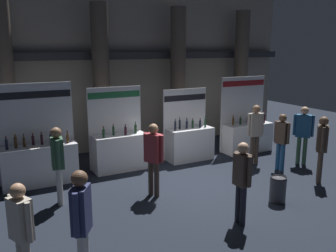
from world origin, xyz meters
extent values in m
plane|color=black|center=(0.00, 0.00, 0.00)|extent=(24.74, 24.74, 0.00)
cube|color=gray|center=(0.00, 4.40, 2.92)|extent=(12.37, 0.25, 5.83)
cube|color=#2D2D33|center=(0.00, 4.09, 3.21)|extent=(12.37, 0.20, 0.24)
cylinder|color=#51473D|center=(-4.13, 3.61, 2.41)|extent=(0.53, 0.53, 4.82)
cylinder|color=#51473D|center=(-1.38, 3.61, 2.41)|extent=(0.53, 0.53, 4.82)
cylinder|color=#51473D|center=(1.38, 3.61, 2.41)|extent=(0.53, 0.53, 4.82)
cylinder|color=#51473D|center=(4.13, 3.61, 2.41)|extent=(0.53, 0.53, 4.82)
cube|color=white|center=(-3.60, 1.96, 0.52)|extent=(1.86, 0.60, 1.04)
cube|color=white|center=(-3.60, 2.30, 1.30)|extent=(1.95, 0.04, 2.59)
cube|color=black|center=(-3.60, 2.28, 2.29)|extent=(1.90, 0.01, 0.18)
cylinder|color=black|center=(-4.34, 1.91, 1.17)|extent=(0.07, 0.07, 0.25)
cylinder|color=black|center=(-4.34, 1.91, 1.32)|extent=(0.03, 0.03, 0.07)
cylinder|color=red|center=(-4.34, 1.91, 1.37)|extent=(0.03, 0.03, 0.02)
cylinder|color=#472D14|center=(-4.13, 1.97, 1.18)|extent=(0.08, 0.08, 0.28)
cylinder|color=#472D14|center=(-4.13, 1.97, 1.35)|extent=(0.03, 0.03, 0.07)
cylinder|color=gold|center=(-4.13, 1.97, 1.39)|extent=(0.03, 0.03, 0.02)
cylinder|color=#472D14|center=(-3.93, 1.98, 1.16)|extent=(0.06, 0.06, 0.23)
cylinder|color=#472D14|center=(-3.93, 1.98, 1.32)|extent=(0.03, 0.03, 0.09)
cylinder|color=black|center=(-3.93, 1.98, 1.37)|extent=(0.03, 0.03, 0.02)
cylinder|color=black|center=(-3.71, 2.02, 1.16)|extent=(0.07, 0.07, 0.24)
cylinder|color=black|center=(-3.71, 2.02, 1.33)|extent=(0.03, 0.03, 0.09)
cylinder|color=gold|center=(-3.71, 2.02, 1.38)|extent=(0.03, 0.03, 0.02)
cylinder|color=black|center=(-3.51, 1.99, 1.17)|extent=(0.06, 0.06, 0.26)
cylinder|color=black|center=(-3.51, 1.99, 1.33)|extent=(0.03, 0.03, 0.06)
cylinder|color=black|center=(-3.51, 1.99, 1.37)|extent=(0.03, 0.03, 0.02)
cylinder|color=black|center=(-3.30, 1.90, 1.17)|extent=(0.07, 0.07, 0.26)
cylinder|color=black|center=(-3.30, 1.90, 1.34)|extent=(0.03, 0.03, 0.07)
cylinder|color=red|center=(-3.30, 1.90, 1.39)|extent=(0.03, 0.03, 0.02)
cylinder|color=#472D14|center=(-3.08, 1.86, 1.18)|extent=(0.06, 0.06, 0.27)
cylinder|color=#472D14|center=(-3.08, 1.86, 1.35)|extent=(0.03, 0.03, 0.07)
cylinder|color=gold|center=(-3.08, 1.86, 1.39)|extent=(0.03, 0.03, 0.02)
cylinder|color=#472D14|center=(-2.88, 1.87, 1.16)|extent=(0.07, 0.07, 0.23)
cylinder|color=#472D14|center=(-2.88, 1.87, 1.31)|extent=(0.03, 0.03, 0.08)
cylinder|color=black|center=(-2.88, 1.87, 1.36)|extent=(0.03, 0.03, 0.02)
cube|color=silver|center=(-3.76, 1.78, 1.05)|extent=(0.31, 0.40, 0.01)
cube|color=white|center=(-1.38, 2.07, 0.52)|extent=(1.52, 0.60, 1.04)
cube|color=white|center=(-1.38, 2.41, 1.19)|extent=(1.60, 0.04, 2.38)
cube|color=#1E6638|center=(-1.38, 2.39, 2.15)|extent=(1.55, 0.01, 0.18)
cylinder|color=#19381E|center=(-1.88, 1.98, 1.15)|extent=(0.07, 0.07, 0.22)
cylinder|color=#19381E|center=(-1.88, 1.98, 1.31)|extent=(0.03, 0.03, 0.08)
cylinder|color=red|center=(-1.88, 1.98, 1.36)|extent=(0.03, 0.03, 0.02)
cylinder|color=#19381E|center=(-1.55, 2.11, 1.17)|extent=(0.06, 0.06, 0.25)
cylinder|color=#19381E|center=(-1.55, 2.11, 1.32)|extent=(0.03, 0.03, 0.06)
cylinder|color=red|center=(-1.55, 2.11, 1.36)|extent=(0.03, 0.03, 0.02)
cylinder|color=black|center=(-1.23, 1.99, 1.16)|extent=(0.07, 0.07, 0.22)
cylinder|color=black|center=(-1.23, 1.99, 1.30)|extent=(0.03, 0.03, 0.07)
cylinder|color=black|center=(-1.23, 1.99, 1.35)|extent=(0.03, 0.03, 0.02)
cylinder|color=#19381E|center=(-0.89, 2.07, 1.16)|extent=(0.07, 0.07, 0.24)
cylinder|color=#19381E|center=(-0.89, 2.07, 1.32)|extent=(0.03, 0.03, 0.08)
cylinder|color=black|center=(-0.89, 2.07, 1.37)|extent=(0.03, 0.03, 0.02)
cube|color=white|center=(0.90, 1.97, 0.51)|extent=(1.45, 0.60, 1.02)
cube|color=white|center=(0.90, 2.31, 1.11)|extent=(1.53, 0.04, 2.21)
cube|color=black|center=(0.90, 2.28, 1.93)|extent=(1.48, 0.01, 0.18)
cylinder|color=black|center=(0.37, 1.96, 1.15)|extent=(0.06, 0.06, 0.27)
cylinder|color=black|center=(0.37, 1.96, 1.32)|extent=(0.03, 0.03, 0.07)
cylinder|color=black|center=(0.37, 1.96, 1.36)|extent=(0.03, 0.03, 0.02)
cylinder|color=black|center=(0.57, 2.04, 1.15)|extent=(0.06, 0.06, 0.27)
cylinder|color=black|center=(0.57, 2.04, 1.33)|extent=(0.03, 0.03, 0.08)
cylinder|color=red|center=(0.57, 2.04, 1.38)|extent=(0.03, 0.03, 0.02)
cylinder|color=black|center=(0.79, 2.00, 1.13)|extent=(0.07, 0.07, 0.23)
cylinder|color=black|center=(0.79, 2.00, 1.29)|extent=(0.03, 0.03, 0.09)
cylinder|color=black|center=(0.79, 2.00, 1.34)|extent=(0.03, 0.03, 0.02)
cylinder|color=#19381E|center=(1.01, 1.99, 1.13)|extent=(0.06, 0.06, 0.23)
cylinder|color=#19381E|center=(1.01, 1.99, 1.27)|extent=(0.03, 0.03, 0.06)
cylinder|color=red|center=(1.01, 1.99, 1.31)|extent=(0.03, 0.03, 0.02)
cylinder|color=black|center=(1.23, 1.92, 1.13)|extent=(0.06, 0.06, 0.23)
cylinder|color=black|center=(1.23, 1.92, 1.28)|extent=(0.03, 0.03, 0.07)
cylinder|color=red|center=(1.23, 1.92, 1.32)|extent=(0.03, 0.03, 0.02)
cylinder|color=#19381E|center=(1.43, 1.93, 1.14)|extent=(0.06, 0.06, 0.26)
cylinder|color=#19381E|center=(1.43, 1.93, 1.31)|extent=(0.03, 0.03, 0.07)
cylinder|color=black|center=(1.43, 1.93, 1.36)|extent=(0.03, 0.03, 0.02)
cube|color=white|center=(3.11, 1.85, 0.48)|extent=(1.70, 0.60, 0.97)
cube|color=white|center=(3.11, 2.19, 1.26)|extent=(1.78, 0.04, 2.52)
cube|color=maroon|center=(3.11, 2.17, 2.30)|extent=(1.73, 0.01, 0.18)
cylinder|color=#472D14|center=(2.51, 1.91, 1.09)|extent=(0.07, 0.07, 0.25)
cylinder|color=#472D14|center=(2.51, 1.91, 1.26)|extent=(0.03, 0.03, 0.08)
cylinder|color=red|center=(2.51, 1.91, 1.31)|extent=(0.03, 0.03, 0.02)
cylinder|color=#19381E|center=(2.79, 1.88, 1.08)|extent=(0.07, 0.07, 0.23)
cylinder|color=#19381E|center=(2.79, 1.88, 1.22)|extent=(0.03, 0.03, 0.06)
cylinder|color=gold|center=(2.79, 1.88, 1.26)|extent=(0.03, 0.03, 0.02)
cylinder|color=black|center=(3.11, 1.87, 1.08)|extent=(0.07, 0.07, 0.23)
cylinder|color=black|center=(3.11, 1.87, 1.23)|extent=(0.03, 0.03, 0.07)
cylinder|color=gold|center=(3.11, 1.87, 1.27)|extent=(0.03, 0.03, 0.02)
cylinder|color=black|center=(3.42, 1.91, 1.08)|extent=(0.07, 0.07, 0.23)
cylinder|color=black|center=(3.42, 1.91, 1.22)|extent=(0.03, 0.03, 0.06)
cylinder|color=red|center=(3.42, 1.91, 1.27)|extent=(0.03, 0.03, 0.02)
cylinder|color=black|center=(3.73, 1.78, 1.11)|extent=(0.07, 0.07, 0.28)
cylinder|color=black|center=(3.73, 1.78, 1.28)|extent=(0.03, 0.03, 0.08)
cylinder|color=red|center=(3.73, 1.78, 1.33)|extent=(0.03, 0.03, 0.02)
cylinder|color=#38383D|center=(1.04, -1.70, 0.28)|extent=(0.37, 0.37, 0.57)
torus|color=black|center=(1.04, -1.70, 0.58)|extent=(0.36, 0.36, 0.02)
cylinder|color=#47382D|center=(2.46, 0.67, 0.44)|extent=(0.12, 0.12, 0.88)
cylinder|color=#47382D|center=(2.32, 0.70, 0.44)|extent=(0.12, 0.12, 0.88)
cube|color=#ADA393|center=(2.39, 0.68, 1.22)|extent=(0.40, 0.28, 0.69)
sphere|color=#8C6647|center=(2.39, 0.68, 1.70)|extent=(0.24, 0.24, 0.24)
cylinder|color=#ADA393|center=(2.61, 0.63, 1.24)|extent=(0.08, 0.08, 0.66)
cylinder|color=#ADA393|center=(2.17, 0.73, 1.24)|extent=(0.08, 0.08, 0.66)
cylinder|color=silver|center=(-3.41, 0.42, 0.43)|extent=(0.12, 0.12, 0.86)
cylinder|color=silver|center=(-3.40, 0.57, 0.43)|extent=(0.12, 0.12, 0.86)
cube|color=#33563D|center=(-3.41, 0.50, 1.20)|extent=(0.30, 0.36, 0.68)
sphere|color=#8C6647|center=(-3.41, 0.50, 1.66)|extent=(0.24, 0.24, 0.24)
cylinder|color=#33563D|center=(-3.43, 0.28, 1.21)|extent=(0.08, 0.08, 0.65)
cylinder|color=#33563D|center=(-3.38, 0.71, 1.21)|extent=(0.08, 0.08, 0.65)
cube|color=navy|center=(-3.67, -2.59, 1.21)|extent=(0.37, 0.42, 0.69)
sphere|color=brown|center=(-3.67, -2.59, 1.68)|extent=(0.24, 0.24, 0.24)
cylinder|color=navy|center=(-3.79, -2.78, 1.23)|extent=(0.08, 0.08, 0.65)
cylinder|color=navy|center=(-3.56, -2.40, 1.23)|extent=(0.08, 0.08, 0.65)
cylinder|color=#47382D|center=(-1.29, -0.16, 0.42)|extent=(0.12, 0.12, 0.85)
cylinder|color=#47382D|center=(-1.37, 0.00, 0.42)|extent=(0.12, 0.12, 0.85)
cube|color=maroon|center=(-1.33, -0.08, 1.19)|extent=(0.39, 0.47, 0.67)
sphere|color=#8C6647|center=(-1.33, -0.08, 1.64)|extent=(0.23, 0.23, 0.23)
cylinder|color=maroon|center=(-1.23, -0.30, 1.20)|extent=(0.08, 0.08, 0.64)
cylinder|color=maroon|center=(-1.44, 0.14, 1.20)|extent=(0.08, 0.08, 0.64)
cylinder|color=#33563D|center=(3.60, 0.09, 0.43)|extent=(0.12, 0.12, 0.85)
cylinder|color=#33563D|center=(3.71, -0.05, 0.43)|extent=(0.12, 0.12, 0.85)
cube|color=navy|center=(3.66, 0.02, 1.19)|extent=(0.44, 0.47, 0.68)
sphere|color=tan|center=(3.66, 0.02, 1.65)|extent=(0.23, 0.23, 0.23)
cylinder|color=navy|center=(3.50, 0.22, 1.21)|extent=(0.08, 0.08, 0.64)
cylinder|color=navy|center=(3.82, -0.19, 1.21)|extent=(0.08, 0.08, 0.64)
cylinder|color=navy|center=(2.67, -0.02, 0.40)|extent=(0.12, 0.12, 0.80)
cylinder|color=navy|center=(2.70, -0.16, 0.40)|extent=(0.12, 0.12, 0.80)
cube|color=#47382D|center=(2.69, -0.09, 1.11)|extent=(0.27, 0.36, 0.63)
sphere|color=brown|center=(2.69, -0.09, 1.54)|extent=(0.22, 0.22, 0.22)
cylinder|color=#47382D|center=(2.64, 0.11, 1.13)|extent=(0.08, 0.08, 0.60)
cylinder|color=#47382D|center=(2.73, -0.29, 1.13)|extent=(0.08, 0.08, 0.60)
cylinder|color=#23232D|center=(-0.39, -2.20, 0.41)|extent=(0.12, 0.12, 0.81)
cylinder|color=#23232D|center=(-0.39, -2.06, 0.41)|extent=(0.12, 0.12, 0.81)
cube|color=#47382D|center=(-0.39, -2.13, 1.13)|extent=(0.23, 0.32, 0.64)
sphere|color=tan|center=(-0.39, -2.13, 1.57)|extent=(0.22, 0.22, 0.22)
cylinder|color=#47382D|center=(-0.39, -2.34, 1.15)|extent=(0.08, 0.08, 0.61)
cylinder|color=#47382D|center=(-0.39, -1.93, 1.15)|extent=(0.08, 0.08, 0.61)
cube|color=#ADA393|center=(-4.46, -2.26, 1.10)|extent=(0.34, 0.41, 0.62)
sphere|color=tan|center=(-4.46, -2.26, 1.52)|extent=(0.22, 0.22, 0.22)
cylinder|color=#ADA393|center=(-4.37, -2.46, 1.11)|extent=(0.08, 0.08, 0.59)
cylinder|color=#ADA393|center=(-4.55, -2.06, 1.11)|extent=(0.08, 0.08, 0.59)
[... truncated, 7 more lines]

